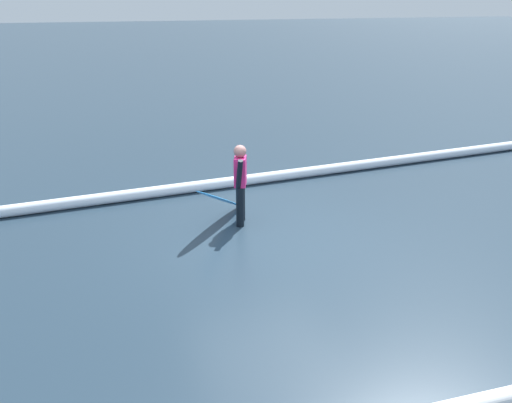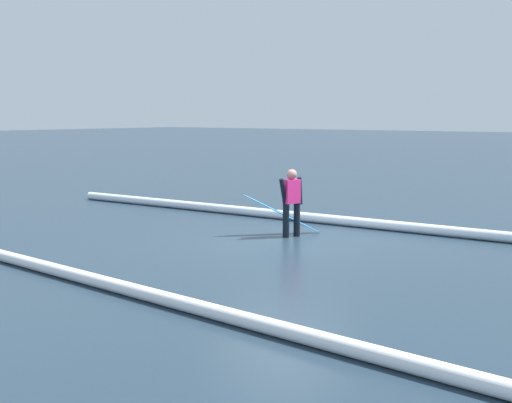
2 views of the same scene
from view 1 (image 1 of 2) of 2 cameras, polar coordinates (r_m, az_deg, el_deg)
ground_plane at (r=9.07m, az=0.80°, el=-3.69°), size 181.94×181.94×0.00m
surfer at (r=9.27m, az=-1.70°, el=2.31°), size 0.31×0.59×1.45m
surfboard at (r=9.42m, az=-3.82°, el=0.24°), size 1.35×1.44×0.93m
wave_crest_foreground at (r=12.14m, az=6.50°, el=3.30°), size 21.81×1.27×0.23m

